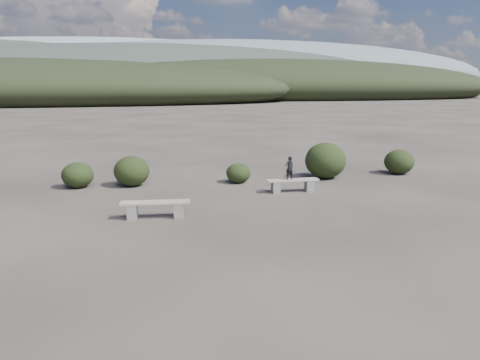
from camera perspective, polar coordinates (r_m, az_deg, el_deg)
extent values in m
plane|color=#2D2823|center=(10.47, 1.38, -9.84)|extent=(1200.00, 1200.00, 0.00)
cube|color=slate|center=(13.88, -13.00, -3.75)|extent=(0.32, 0.41, 0.44)
cube|color=slate|center=(13.78, -7.48, -3.65)|extent=(0.32, 0.41, 0.44)
cube|color=gray|center=(13.75, -10.28, -2.70)|extent=(2.03, 0.62, 0.06)
cube|color=slate|center=(16.75, 4.37, -0.88)|extent=(0.27, 0.37, 0.42)
cube|color=slate|center=(17.13, 8.42, -0.69)|extent=(0.27, 0.37, 0.42)
cube|color=gray|center=(16.88, 6.44, 0.00)|extent=(1.89, 0.41, 0.05)
imported|color=black|center=(16.76, 6.05, 1.48)|extent=(0.34, 0.26, 0.84)
ellipsoid|color=black|center=(18.55, -19.19, 0.58)|extent=(1.17, 1.17, 0.96)
ellipsoid|color=black|center=(18.27, -13.07, 1.07)|extent=(1.34, 1.34, 1.15)
ellipsoid|color=black|center=(18.40, -0.20, 0.86)|extent=(0.97, 0.97, 0.78)
ellipsoid|color=black|center=(19.57, 10.37, 2.35)|extent=(1.68, 1.68, 1.47)
ellipsoid|color=black|center=(21.37, 18.84, 2.12)|extent=(1.27, 1.27, 1.06)
ellipsoid|color=black|center=(102.05, -25.23, 9.92)|extent=(110.00, 40.00, 12.00)
ellipsoid|color=black|center=(125.15, 5.47, 11.28)|extent=(120.00, 44.00, 14.00)
ellipsoid|color=#2C352D|center=(169.50, -11.44, 11.95)|extent=(190.00, 64.00, 24.00)
ellipsoid|color=slate|center=(317.86, 1.22, 12.74)|extent=(340.00, 110.00, 44.00)
ellipsoid|color=gray|center=(410.51, -16.22, 12.42)|extent=(460.00, 140.00, 56.00)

